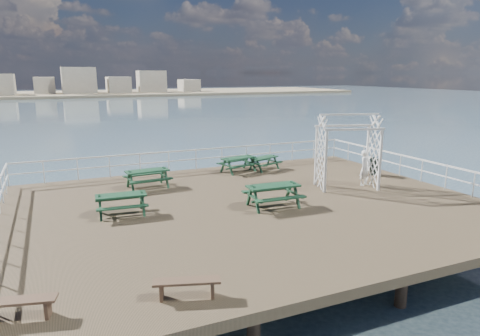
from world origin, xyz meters
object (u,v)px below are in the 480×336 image
object	(u,v)px
picnic_table_d	(121,200)
flat_bench_near	(18,304)
trellis_arbor	(347,155)
picnic_table_c	(264,160)
flat_bench_far	(187,284)
person	(365,168)
picnic_table_e	(273,191)
picnic_table_b	(238,161)
picnic_table_a	(147,175)

from	to	relation	value
picnic_table_d	flat_bench_near	size ratio (longest dim) A/B	1.17
trellis_arbor	picnic_table_c	bearing A→B (deg)	126.16
picnic_table_c	flat_bench_far	size ratio (longest dim) A/B	1.22
picnic_table_d	person	distance (m)	10.80
trellis_arbor	picnic_table_e	bearing A→B (deg)	-148.11
picnic_table_b	trellis_arbor	bearing A→B (deg)	-70.78
person	trellis_arbor	bearing A→B (deg)	156.66
picnic_table_e	flat_bench_far	size ratio (longest dim) A/B	1.32
picnic_table_b	picnic_table_c	xyz separation A→B (m)	(1.48, -0.05, -0.07)
picnic_table_c	person	xyz separation A→B (m)	(2.71, -4.74, 0.32)
picnic_table_a	picnic_table_e	world-z (taller)	picnic_table_e
picnic_table_a	flat_bench_near	world-z (taller)	picnic_table_a
picnic_table_a	picnic_table_b	size ratio (longest dim) A/B	0.95
picnic_table_d	person	size ratio (longest dim) A/B	1.16
picnic_table_d	picnic_table_e	distance (m)	5.63
picnic_table_b	person	xyz separation A→B (m)	(4.19, -4.79, 0.25)
picnic_table_a	person	size ratio (longest dim) A/B	1.23
flat_bench_near	person	xyz separation A→B (m)	(13.81, 5.84, 0.47)
picnic_table_a	picnic_table_c	world-z (taller)	picnic_table_a
flat_bench_near	picnic_table_d	bearing A→B (deg)	77.31
flat_bench_far	trellis_arbor	xyz separation A→B (m)	(9.34, 6.43, 1.14)
picnic_table_c	trellis_arbor	distance (m)	5.13
picnic_table_a	picnic_table_d	size ratio (longest dim) A/B	1.06
picnic_table_d	picnic_table_a	bearing A→B (deg)	68.04
picnic_table_e	person	distance (m)	5.48
picnic_table_e	person	size ratio (longest dim) A/B	1.29
picnic_table_a	trellis_arbor	world-z (taller)	trellis_arbor
picnic_table_a	flat_bench_far	bearing A→B (deg)	-101.28
picnic_table_c	flat_bench_near	size ratio (longest dim) A/B	1.21
picnic_table_c	picnic_table_e	size ratio (longest dim) A/B	0.92
flat_bench_near	person	bearing A→B (deg)	36.80
trellis_arbor	picnic_table_d	bearing A→B (deg)	-164.62
picnic_table_c	person	distance (m)	5.47
picnic_table_b	flat_bench_far	xyz separation A→B (m)	(-6.16, -11.21, -0.23)
picnic_table_a	picnic_table_d	distance (m)	3.75
flat_bench_near	trellis_arbor	size ratio (longest dim) A/B	0.48
picnic_table_e	picnic_table_b	bearing A→B (deg)	81.76
flat_bench_near	person	distance (m)	15.01
flat_bench_near	flat_bench_far	distance (m)	3.51
picnic_table_a	person	xyz separation A→B (m)	(9.15, -3.55, 0.22)
picnic_table_a	flat_bench_near	bearing A→B (deg)	-120.82
picnic_table_b	picnic_table_c	size ratio (longest dim) A/B	1.09
flat_bench_far	person	size ratio (longest dim) A/B	0.97
picnic_table_d	flat_bench_far	bearing A→B (deg)	-81.99
flat_bench_near	picnic_table_b	bearing A→B (deg)	61.72
picnic_table_b	picnic_table_e	world-z (taller)	picnic_table_e
picnic_table_b	person	distance (m)	6.37
picnic_table_a	picnic_table_b	bearing A→B (deg)	9.55
picnic_table_d	picnic_table_e	world-z (taller)	picnic_table_e
picnic_table_b	picnic_table_c	world-z (taller)	picnic_table_b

